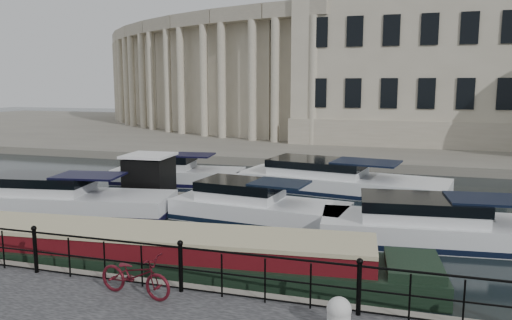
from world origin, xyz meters
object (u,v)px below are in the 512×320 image
Objects in this scene: mooring_bollard at (339,316)px; narrowboat at (132,257)px; bicycle at (135,275)px; harbour_hut at (149,179)px.

narrowboat is at bearing 154.33° from mooring_bollard.
mooring_bollard is (4.58, -0.35, -0.16)m from bicycle.
harbour_hut is at bearing 35.34° from bicycle.
harbour_hut reaches higher than bicycle.
bicycle reaches higher than mooring_bollard.
mooring_bollard is at bearing -86.45° from bicycle.
narrowboat is 5.90× the size of harbour_hut.
narrowboat is at bearing -67.60° from harbour_hut.
harbour_hut reaches higher than narrowboat.
bicycle is at bearing 175.62° from mooring_bollard.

